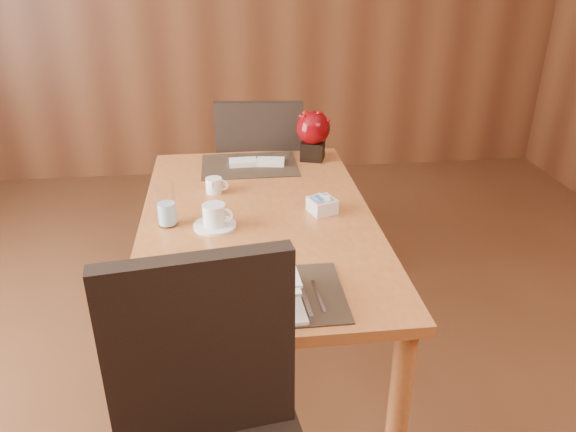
{
  "coord_description": "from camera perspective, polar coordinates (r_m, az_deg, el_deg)",
  "views": [
    {
      "loc": [
        -0.11,
        -1.36,
        1.72
      ],
      "look_at": [
        0.09,
        0.35,
        0.87
      ],
      "focal_mm": 35.0,
      "sensor_mm": 36.0,
      "label": 1
    }
  ],
  "objects": [
    {
      "name": "soup_setting",
      "position": [
        1.65,
        -3.31,
        -7.44
      ],
      "size": [
        0.28,
        0.28,
        0.11
      ],
      "rotation": [
        0.0,
        0.0,
        0.05
      ],
      "color": "white",
      "rests_on": "dining_table"
    },
    {
      "name": "sugar_caddy",
      "position": [
        2.21,
        3.48,
        1.08
      ],
      "size": [
        0.12,
        0.12,
        0.06
      ],
      "primitive_type": "cube",
      "rotation": [
        0.0,
        0.0,
        0.33
      ],
      "color": "white",
      "rests_on": "dining_table"
    },
    {
      "name": "berry_decor",
      "position": [
        2.73,
        2.57,
        8.48
      ],
      "size": [
        0.16,
        0.16,
        0.24
      ],
      "rotation": [
        0.0,
        0.0,
        -0.32
      ],
      "color": "black",
      "rests_on": "dining_table"
    },
    {
      "name": "placemat_near",
      "position": [
        1.71,
        -1.84,
        -8.12
      ],
      "size": [
        0.45,
        0.33,
        0.01
      ],
      "primitive_type": "cube",
      "color": "black",
      "rests_on": "dining_table"
    },
    {
      "name": "creamer_jug",
      "position": [
        2.4,
        -7.53,
        3.11
      ],
      "size": [
        0.11,
        0.11,
        0.06
      ],
      "primitive_type": null,
      "rotation": [
        0.0,
        0.0,
        -0.23
      ],
      "color": "white",
      "rests_on": "dining_table"
    },
    {
      "name": "far_chair",
      "position": [
        3.08,
        -2.77,
        4.22
      ],
      "size": [
        0.51,
        0.51,
        1.0
      ],
      "rotation": [
        0.0,
        0.0,
        3.04
      ],
      "color": "black",
      "rests_on": "ground"
    },
    {
      "name": "bread_plate",
      "position": [
        1.76,
        -14.18,
        -7.88
      ],
      "size": [
        0.16,
        0.16,
        0.01
      ],
      "primitive_type": "cube",
      "rotation": [
        0.0,
        0.0,
        0.1
      ],
      "color": "white",
      "rests_on": "dining_table"
    },
    {
      "name": "dining_table",
      "position": [
        2.23,
        -3.07,
        -2.29
      ],
      "size": [
        0.9,
        1.5,
        0.75
      ],
      "color": "#BF6D35",
      "rests_on": "ground"
    },
    {
      "name": "napkins_far",
      "position": [
        2.69,
        -2.98,
        5.51
      ],
      "size": [
        0.27,
        0.11,
        0.02
      ],
      "primitive_type": null,
      "rotation": [
        0.0,
        0.0,
        -0.07
      ],
      "color": "white",
      "rests_on": "dining_table"
    },
    {
      "name": "water_glass",
      "position": [
        2.13,
        -12.29,
        1.11
      ],
      "size": [
        0.07,
        0.07,
        0.17
      ],
      "primitive_type": "cylinder",
      "rotation": [
        0.0,
        0.0,
        0.02
      ],
      "color": "silver",
      "rests_on": "dining_table"
    },
    {
      "name": "coffee_cup",
      "position": [
        2.11,
        -7.5,
        -0.14
      ],
      "size": [
        0.16,
        0.16,
        0.09
      ],
      "rotation": [
        0.0,
        0.0,
        -0.4
      ],
      "color": "white",
      "rests_on": "dining_table"
    },
    {
      "name": "placemat_far",
      "position": [
        2.69,
        -3.94,
        5.17
      ],
      "size": [
        0.45,
        0.33,
        0.01
      ],
      "primitive_type": "cube",
      "color": "black",
      "rests_on": "dining_table"
    }
  ]
}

